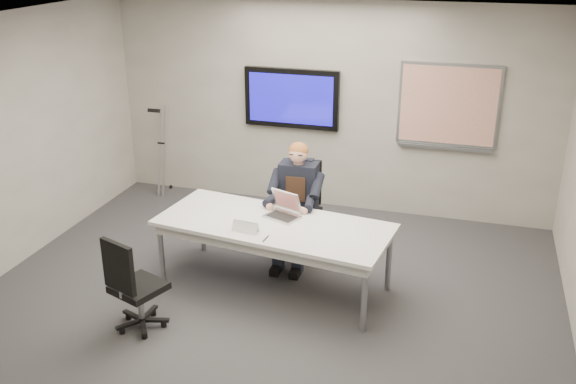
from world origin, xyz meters
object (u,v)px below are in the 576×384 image
(office_chair_near, at_px, (136,301))
(laptop, at_px, (284,210))
(conference_table, at_px, (274,230))
(office_chair_far, at_px, (300,225))
(seated_person, at_px, (294,217))

(office_chair_near, xyz_separation_m, laptop, (1.05, 1.36, 0.51))
(conference_table, bearing_deg, office_chair_near, -124.10)
(conference_table, distance_m, office_chair_far, 0.93)
(office_chair_far, bearing_deg, seated_person, -94.46)
(office_chair_near, bearing_deg, laptop, -107.39)
(office_chair_near, bearing_deg, conference_table, -111.06)
(laptop, bearing_deg, office_chair_near, -106.37)
(seated_person, bearing_deg, office_chair_near, -122.59)
(office_chair_far, distance_m, office_chair_near, 2.28)
(office_chair_near, height_order, seated_person, seated_person)
(office_chair_far, xyz_separation_m, seated_person, (0.00, -0.26, 0.22))
(laptop, bearing_deg, seated_person, 111.25)
(laptop, bearing_deg, office_chair_far, 111.67)
(office_chair_near, relative_size, seated_person, 0.71)
(conference_table, relative_size, office_chair_far, 2.31)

